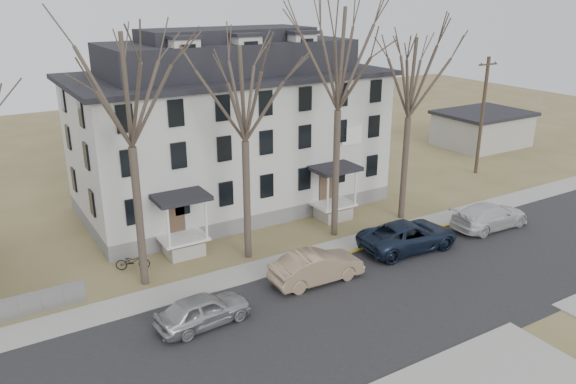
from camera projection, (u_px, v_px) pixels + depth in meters
ground at (438, 311)px, 26.50m from camera, size 120.00×120.00×0.00m
main_road at (409, 293)px, 28.11m from camera, size 120.00×10.00×0.04m
far_sidewalk at (338, 249)px, 32.95m from camera, size 120.00×2.00×0.08m
yellow_curb at (412, 236)px, 34.66m from camera, size 14.00×0.25×0.06m
boarding_house at (231, 130)px, 38.19m from camera, size 20.80×12.36×12.05m
distant_building at (482, 129)px, 54.74m from camera, size 8.50×6.50×3.35m
tree_far_left at (126, 82)px, 25.57m from camera, size 8.40×8.40×13.72m
tree_mid_left at (244, 87)px, 28.74m from camera, size 7.80×7.80×12.74m
tree_center at (340, 52)px, 31.17m from camera, size 9.00×9.00×14.70m
tree_mid_right at (411, 72)px, 34.35m from camera, size 7.80×7.80×12.74m
utility_pole_far at (482, 115)px, 45.16m from camera, size 2.00×0.28×9.50m
car_silver at (203, 311)px, 25.12m from camera, size 4.52×2.13×1.49m
car_tan at (317, 267)px, 28.92m from camera, size 5.03×1.89×1.64m
car_navy at (408, 236)px, 32.61m from camera, size 6.17×3.18×1.66m
car_white at (490, 216)px, 35.58m from camera, size 5.55×2.34×1.60m
bicycle_left at (133, 262)px, 30.25m from camera, size 1.93×1.30×0.96m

